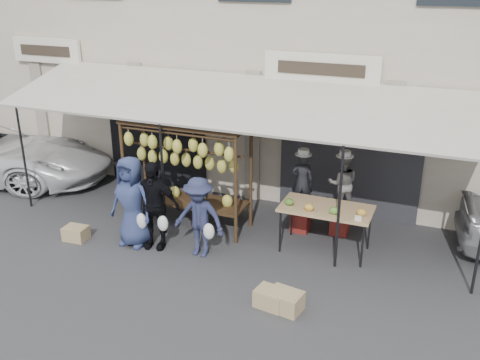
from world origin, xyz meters
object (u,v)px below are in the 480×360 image
object	(u,v)px
customer_mid	(153,205)
crate_near_a	(271,298)
banana_rack	(185,154)
customer_left	(132,202)
customer_right	(199,217)
crate_near_b	(285,301)
crate_far	(76,233)
vendor_right	(343,184)
vendor_left	(302,181)
produce_table	(326,210)

from	to	relation	value
customer_mid	crate_near_a	world-z (taller)	customer_mid
banana_rack	crate_near_a	world-z (taller)	banana_rack
customer_left	crate_near_a	world-z (taller)	customer_left
customer_mid	customer_right	bearing A→B (deg)	-7.34
crate_near_b	crate_far	world-z (taller)	crate_near_b
vendor_right	customer_left	world-z (taller)	customer_left
vendor_left	vendor_right	xyz separation A→B (m)	(0.78, 0.17, 0.00)
crate_near_a	crate_near_b	size ratio (longest dim) A/B	0.93
customer_right	vendor_right	bearing A→B (deg)	41.10
customer_left	customer_mid	distance (m)	0.43
crate_near_a	banana_rack	bearing A→B (deg)	140.97
crate_near_a	crate_far	xyz separation A→B (m)	(-4.34, 0.67, -0.01)
produce_table	crate_near_b	world-z (taller)	produce_table
crate_near_a	crate_near_b	distance (m)	0.24
customer_mid	crate_near_a	xyz separation A→B (m)	(2.74, -1.04, -0.72)
crate_near_a	vendor_left	bearing A→B (deg)	96.62
banana_rack	customer_right	xyz separation A→B (m)	(0.81, -1.03, -0.79)
produce_table	vendor_right	xyz separation A→B (m)	(0.12, 0.84, 0.23)
crate_near_b	crate_far	xyz separation A→B (m)	(-4.58, 0.68, -0.02)
customer_mid	crate_far	world-z (taller)	customer_mid
customer_mid	crate_near_b	world-z (taller)	customer_mid
banana_rack	crate_far	bearing A→B (deg)	-140.68
produce_table	customer_left	xyz separation A→B (m)	(-3.50, -1.11, 0.03)
vendor_left	crate_near_a	world-z (taller)	vendor_left
crate_near_b	vendor_right	bearing A→B (deg)	85.76
vendor_left	vendor_right	distance (m)	0.80
vendor_left	crate_far	world-z (taller)	vendor_left
customer_mid	vendor_right	bearing A→B (deg)	21.49
vendor_left	banana_rack	bearing A→B (deg)	4.34
produce_table	customer_right	bearing A→B (deg)	-154.35
produce_table	crate_far	size ratio (longest dim) A/B	3.75
vendor_left	crate_near_b	bearing A→B (deg)	89.74
customer_right	crate_near_b	bearing A→B (deg)	-26.49
produce_table	crate_near_a	xyz separation A→B (m)	(-0.34, -2.09, -0.72)
banana_rack	crate_near_b	distance (m)	3.80
produce_table	customer_right	distance (m)	2.36
customer_left	crate_far	world-z (taller)	customer_left
customer_right	crate_near_b	xyz separation A→B (m)	(2.03, -1.08, -0.62)
produce_table	customer_left	bearing A→B (deg)	-162.33
produce_table	vendor_right	world-z (taller)	vendor_right
banana_rack	crate_near_a	bearing A→B (deg)	-39.03
crate_near_b	customer_mid	bearing A→B (deg)	160.58
crate_far	crate_near_b	bearing A→B (deg)	-8.47
customer_mid	crate_near_a	bearing A→B (deg)	-29.84
produce_table	banana_rack	bearing A→B (deg)	179.71
banana_rack	customer_mid	xyz separation A→B (m)	(-0.14, -1.06, -0.70)
crate_near_a	crate_near_b	xyz separation A→B (m)	(0.24, -0.01, 0.01)
vendor_left	customer_left	size ratio (longest dim) A/B	0.66
vendor_left	crate_near_a	bearing A→B (deg)	84.90
customer_left	customer_mid	bearing A→B (deg)	11.89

